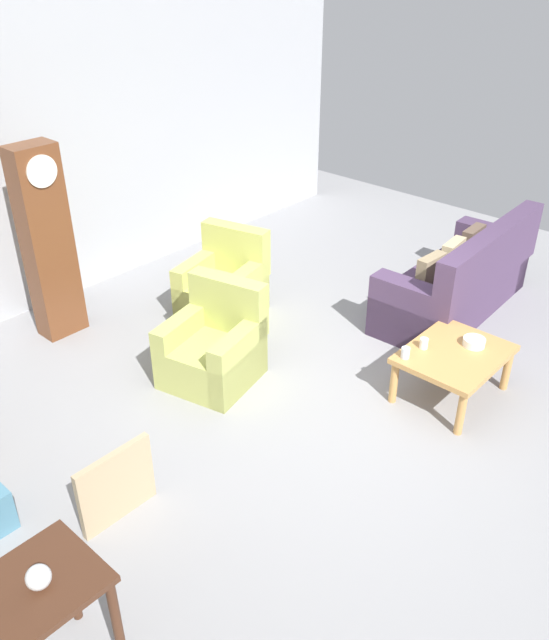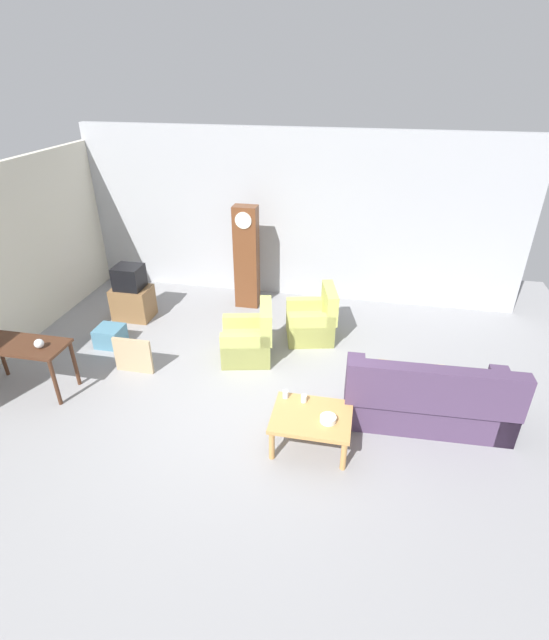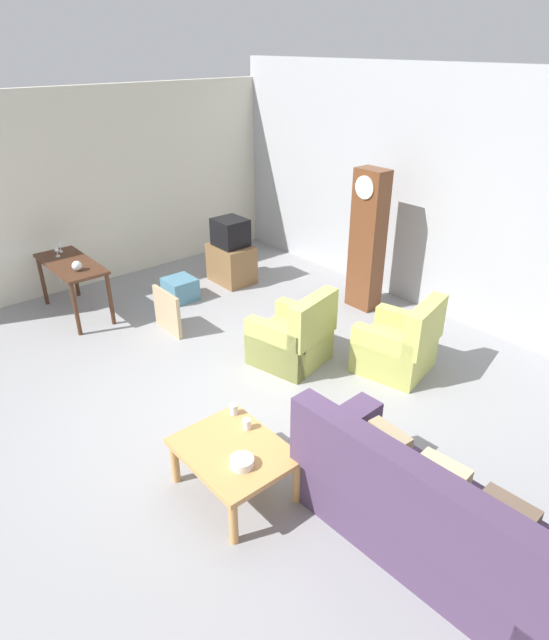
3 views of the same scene
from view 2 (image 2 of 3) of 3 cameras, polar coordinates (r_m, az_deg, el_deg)
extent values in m
plane|color=gray|center=(6.66, -2.52, -9.85)|extent=(10.40, 10.40, 0.00)
cube|color=#ADAFB5|center=(9.09, 2.78, 12.51)|extent=(8.40, 0.16, 3.20)
cube|color=#4C3856|center=(6.54, 17.91, -9.88)|extent=(2.13, 0.92, 0.44)
cube|color=#4C3856|center=(5.95, 19.06, -8.10)|extent=(2.11, 0.28, 0.60)
cube|color=#4C3856|center=(6.70, 26.02, -9.36)|extent=(0.27, 0.85, 0.68)
cube|color=#4C3856|center=(6.36, 9.73, -8.53)|extent=(0.27, 0.85, 0.68)
cube|color=brown|center=(6.45, 22.62, -6.99)|extent=(0.37, 0.14, 0.36)
cube|color=#C6B284|center=(6.35, 18.40, -6.77)|extent=(0.37, 0.15, 0.36)
cube|color=#9E8966|center=(6.27, 14.07, -6.50)|extent=(0.37, 0.14, 0.36)
cube|color=tan|center=(7.46, -3.49, -3.23)|extent=(0.91, 0.91, 0.40)
cube|color=tan|center=(7.22, -1.06, -0.11)|extent=(0.35, 0.78, 0.52)
cube|color=tan|center=(7.67, -3.44, -1.41)|extent=(0.78, 0.33, 0.60)
cube|color=tan|center=(7.16, -3.58, -3.83)|extent=(0.78, 0.33, 0.60)
cube|color=#BCC05E|center=(8.00, 4.31, -0.89)|extent=(0.92, 0.92, 0.40)
cube|color=#BCC05E|center=(7.82, 6.77, 2.09)|extent=(0.36, 0.78, 0.52)
cube|color=#BCC05E|center=(8.21, 4.12, 0.76)|extent=(0.78, 0.34, 0.60)
cube|color=#BCC05E|center=(7.69, 4.58, -1.35)|extent=(0.78, 0.34, 0.60)
cube|color=tan|center=(5.74, 4.57, -11.76)|extent=(0.96, 0.76, 0.05)
cylinder|color=tan|center=(5.70, -0.33, -15.07)|extent=(0.07, 0.07, 0.41)
cylinder|color=tan|center=(5.64, 8.48, -16.11)|extent=(0.07, 0.07, 0.41)
cylinder|color=tan|center=(6.18, 0.92, -10.97)|extent=(0.07, 0.07, 0.41)
cylinder|color=tan|center=(6.12, 8.92, -11.86)|extent=(0.07, 0.07, 0.41)
cube|color=#472819|center=(7.35, -28.75, -2.70)|extent=(1.30, 0.56, 0.04)
cylinder|color=#472819|center=(7.04, -25.30, -6.96)|extent=(0.06, 0.06, 0.73)
cylinder|color=#472819|center=(8.06, -30.47, -3.65)|extent=(0.06, 0.06, 0.73)
cylinder|color=#472819|center=(7.34, -23.29, -4.92)|extent=(0.06, 0.06, 0.73)
cube|color=brown|center=(8.78, -3.44, 7.61)|extent=(0.44, 0.28, 1.96)
cylinder|color=silver|center=(8.39, -3.86, 12.08)|extent=(0.30, 0.02, 0.30)
cube|color=brown|center=(8.97, -16.94, 2.05)|extent=(0.68, 0.52, 0.60)
cube|color=black|center=(8.76, -17.41, 5.03)|extent=(0.48, 0.44, 0.42)
cube|color=tan|center=(7.38, -16.95, -4.20)|extent=(0.60, 0.05, 0.57)
cube|color=teal|center=(8.26, -19.49, -1.87)|extent=(0.43, 0.42, 0.33)
sphere|color=silver|center=(7.08, -26.91, -2.59)|extent=(0.13, 0.13, 0.13)
cylinder|color=white|center=(5.89, 3.62, -9.58)|extent=(0.07, 0.07, 0.10)
cylinder|color=silver|center=(5.94, 1.37, -9.08)|extent=(0.07, 0.07, 0.10)
cylinder|color=white|center=(5.64, 6.59, -11.96)|extent=(0.19, 0.19, 0.07)
camera|label=1|loc=(5.55, -55.00, 11.15)|focal=36.87mm
camera|label=3|loc=(3.46, 54.56, 4.28)|focal=30.06mm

